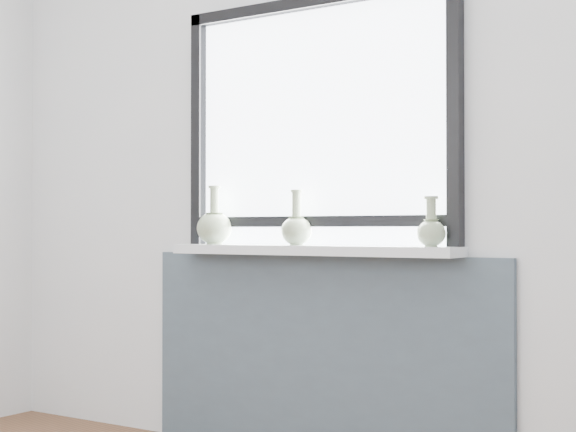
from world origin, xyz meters
The scene contains 7 objects.
back_wall centered at (0.00, 1.81, 1.30)m, with size 3.60×0.02×2.60m, color silver.
apron_panel centered at (0.00, 1.78, 0.43)m, with size 1.70×0.03×0.86m, color #445361.
windowsill centered at (0.00, 1.71, 0.88)m, with size 1.32×0.18×0.04m, color silver.
window centered at (0.00, 1.77, 1.44)m, with size 1.30×0.06×1.05m.
vase_a centered at (-0.49, 1.70, 0.98)m, with size 0.16×0.16×0.26m.
vase_b centered at (-0.06, 1.70, 0.97)m, with size 0.13×0.13×0.23m.
vase_c centered at (0.55, 1.70, 0.96)m, with size 0.11×0.11×0.19m.
Camera 1 is at (1.93, -1.39, 0.96)m, focal length 55.00 mm.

